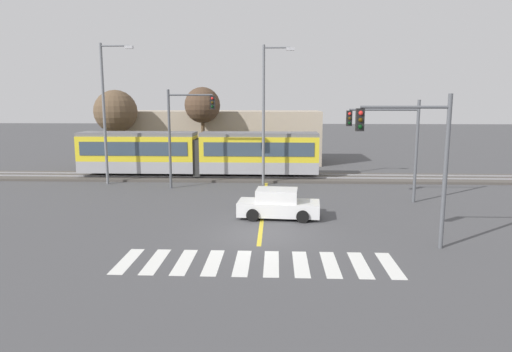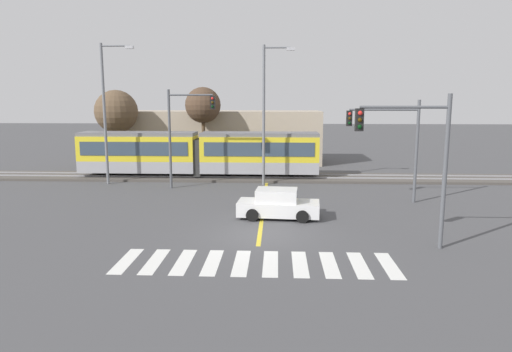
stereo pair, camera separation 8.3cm
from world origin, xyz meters
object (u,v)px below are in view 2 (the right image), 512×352
object	(u,v)px
street_lamp_west	(107,106)
traffic_light_far_left	(184,124)
street_lamp_centre	(266,108)
traffic_light_near_right	(416,149)
light_rail_tram	(199,152)
sedan_crossing	(278,205)
bare_tree_far_west	(116,112)
bare_tree_west	(203,106)
traffic_light_mid_right	(393,136)

from	to	relation	value
street_lamp_west	traffic_light_far_left	bearing A→B (deg)	-13.44
street_lamp_centre	street_lamp_west	bearing A→B (deg)	-179.45
traffic_light_near_right	street_lamp_centre	size ratio (longest dim) A/B	0.64
light_rail_tram	street_lamp_west	bearing A→B (deg)	-155.06
sedan_crossing	bare_tree_far_west	bearing A→B (deg)	130.05
street_lamp_west	bare_tree_far_west	size ratio (longest dim) A/B	1.43
light_rail_tram	traffic_light_near_right	xyz separation A→B (m)	(11.65, -16.66, 2.07)
bare_tree_west	street_lamp_west	bearing A→B (deg)	-124.33
traffic_light_mid_right	street_lamp_west	distance (m)	19.69
street_lamp_west	bare_tree_far_west	world-z (taller)	street_lamp_west
traffic_light_mid_right	bare_tree_far_west	xyz separation A→B (m)	(-21.11, 13.11, 1.05)
traffic_light_far_left	street_lamp_west	bearing A→B (deg)	166.56
light_rail_tram	bare_tree_far_west	world-z (taller)	bare_tree_far_west
light_rail_tram	street_lamp_centre	bearing A→B (deg)	-26.98
light_rail_tram	traffic_light_near_right	size ratio (longest dim) A/B	2.93
sedan_crossing	bare_tree_west	bearing A→B (deg)	111.00
traffic_light_far_left	bare_tree_west	size ratio (longest dim) A/B	0.94
traffic_light_near_right	street_lamp_centre	distance (m)	15.39
light_rail_tram	street_lamp_centre	distance (m)	6.90
sedan_crossing	traffic_light_mid_right	size ratio (longest dim) A/B	0.71
sedan_crossing	traffic_light_mid_right	bearing A→B (deg)	31.01
street_lamp_west	street_lamp_centre	xyz separation A→B (m)	(11.37, 0.11, -0.11)
sedan_crossing	traffic_light_near_right	xyz separation A→B (m)	(5.47, -4.65, 3.42)
street_lamp_west	bare_tree_west	xyz separation A→B (m)	(5.57, 8.16, -0.04)
street_lamp_centre	traffic_light_mid_right	bearing A→B (deg)	-34.90
sedan_crossing	traffic_light_near_right	distance (m)	7.95
traffic_light_mid_right	bare_tree_far_west	size ratio (longest dim) A/B	0.87
sedan_crossing	traffic_light_mid_right	world-z (taller)	traffic_light_mid_right
traffic_light_mid_right	street_lamp_centre	world-z (taller)	street_lamp_centre
street_lamp_centre	bare_tree_far_west	xyz separation A→B (m)	(-13.54, 7.84, -0.47)
traffic_light_near_right	traffic_light_far_left	size ratio (longest dim) A/B	0.93
light_rail_tram	street_lamp_centre	world-z (taller)	street_lamp_centre
street_lamp_west	street_lamp_centre	world-z (taller)	street_lamp_west
light_rail_tram	bare_tree_far_west	distance (m)	10.15
traffic_light_mid_right	traffic_light_near_right	bearing A→B (deg)	-98.05
traffic_light_far_left	bare_tree_west	world-z (taller)	bare_tree_west
traffic_light_mid_right	light_rail_tram	bearing A→B (deg)	148.21
bare_tree_west	traffic_light_near_right	bearing A→B (deg)	-61.12
traffic_light_near_right	sedan_crossing	bearing A→B (deg)	139.66
light_rail_tram	sedan_crossing	distance (m)	13.57
sedan_crossing	street_lamp_west	size ratio (longest dim) A/B	0.43
traffic_light_far_left	bare_tree_far_west	size ratio (longest dim) A/B	0.97
traffic_light_near_right	bare_tree_far_west	world-z (taller)	bare_tree_far_west
sedan_crossing	bare_tree_west	world-z (taller)	bare_tree_west
light_rail_tram	street_lamp_centre	size ratio (longest dim) A/B	1.88
bare_tree_west	light_rail_tram	bearing A→B (deg)	-84.84
sedan_crossing	bare_tree_far_west	distance (m)	22.81
sedan_crossing	street_lamp_west	bearing A→B (deg)	143.07
street_lamp_centre	bare_tree_far_west	world-z (taller)	street_lamp_centre
sedan_crossing	traffic_light_near_right	world-z (taller)	traffic_light_near_right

